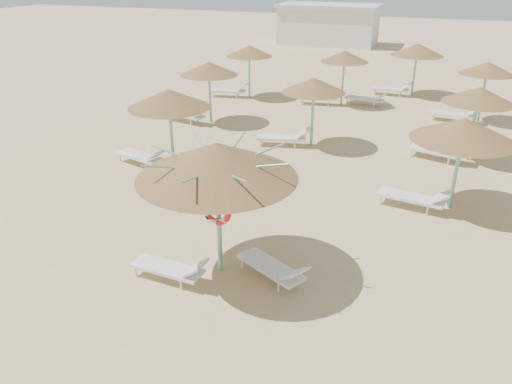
% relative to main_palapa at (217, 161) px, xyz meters
% --- Properties ---
extents(ground, '(120.00, 120.00, 0.00)m').
position_rel_main_palapa_xyz_m(ground, '(0.34, -0.24, -2.74)').
color(ground, tan).
rests_on(ground, ground).
extents(main_palapa, '(3.51, 3.51, 3.14)m').
position_rel_main_palapa_xyz_m(main_palapa, '(0.00, 0.00, 0.00)').
color(main_palapa, '#6DBE9E').
rests_on(main_palapa, ground).
extents(lounger_main_a, '(1.84, 0.65, 0.66)m').
position_rel_main_palapa_xyz_m(lounger_main_a, '(-0.84, -0.78, -2.42)').
color(lounger_main_a, silver).
rests_on(lounger_main_a, ground).
extents(lounger_main_b, '(1.91, 1.36, 0.68)m').
position_rel_main_palapa_xyz_m(lounger_main_b, '(1.32, 0.03, -2.41)').
color(lounger_main_b, silver).
rests_on(lounger_main_b, ground).
extents(palapa_field, '(20.26, 17.20, 2.71)m').
position_rel_main_palapa_xyz_m(palapa_field, '(2.27, 10.40, -0.44)').
color(palapa_field, '#6DBE9E').
rests_on(palapa_field, ground).
extents(service_hut, '(8.40, 4.40, 3.25)m').
position_rel_main_palapa_xyz_m(service_hut, '(-5.66, 34.76, -1.09)').
color(service_hut, silver).
rests_on(service_hut, ground).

